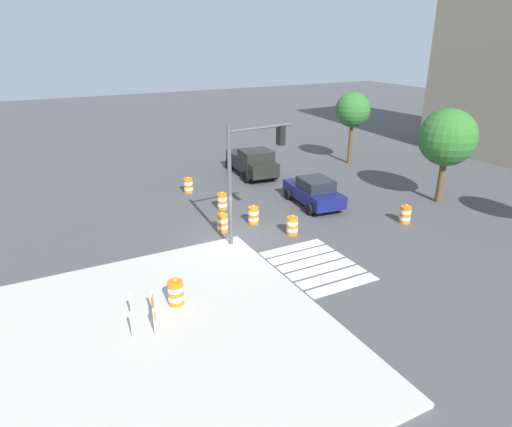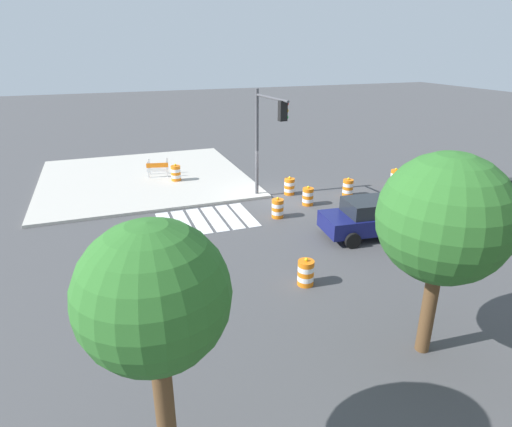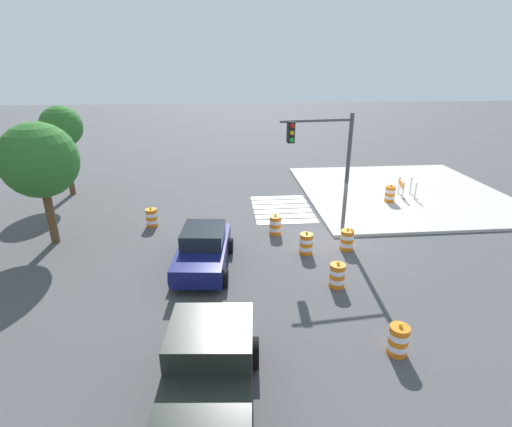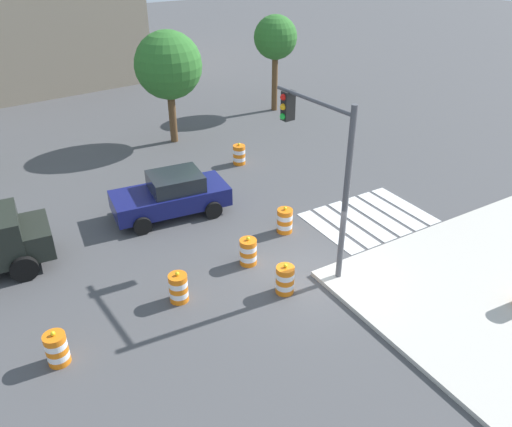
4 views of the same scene
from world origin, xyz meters
name	(u,v)px [view 3 (image 3 of 4)]	position (x,y,z in m)	size (l,w,h in m)	color
ground_plane	(333,238)	(0.00, 0.00, 0.00)	(120.00, 120.00, 0.00)	#474749
sidewalk_corner	(401,192)	(6.00, -6.00, 0.07)	(12.00, 12.00, 0.15)	#BCB7AD
crosswalk_stripes	(282,209)	(4.00, 1.80, 0.01)	(4.35, 3.20, 0.02)	silver
sports_car	(203,249)	(-2.20, 5.92, 0.81)	(4.47, 2.48, 1.63)	navy
pickup_truck	(209,375)	(-9.05, 5.54, 0.97)	(5.30, 2.70, 1.92)	black
traffic_barrel_near_corner	(337,275)	(-4.07, 1.02, 0.45)	(0.56, 0.56, 1.02)	orange
traffic_barrel_crosswalk_end	(347,240)	(-1.17, -0.25, 0.45)	(0.56, 0.56, 1.02)	orange
traffic_barrel_median_near	(398,340)	(-7.68, 0.31, 0.45)	(0.56, 0.56, 1.02)	orange
traffic_barrel_median_far	(152,218)	(2.23, 8.64, 0.45)	(0.56, 0.56, 1.02)	orange
traffic_barrel_far_curb	(275,225)	(0.74, 2.64, 0.45)	(0.56, 0.56, 1.02)	orange
traffic_barrel_lane_center	(306,244)	(-1.37, 1.60, 0.45)	(0.56, 0.56, 1.02)	orange
traffic_barrel_on_sidewalk	(390,194)	(4.28, -4.47, 0.60)	(0.56, 0.56, 1.02)	orange
construction_barricade	(404,187)	(5.16, -5.67, 0.72)	(1.37, 1.02, 1.00)	silver
traffic_light_pole	(325,154)	(0.49, 0.53, 3.91)	(0.62, 3.28, 5.50)	#4C4C51
street_tree_streetside_mid	(39,161)	(0.76, 12.75, 3.80)	(3.21, 3.21, 5.43)	brown
street_tree_streetside_far	(61,128)	(7.75, 14.30, 4.07)	(2.40, 2.40, 5.33)	brown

